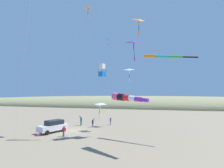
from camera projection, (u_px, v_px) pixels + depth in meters
ground_plane at (73, 131)px, 26.56m from camera, size 600.00×600.00×0.00m
dune_ridge_grassy at (127, 107)px, 79.64m from camera, size 28.00×240.00×10.64m
parked_car at (53, 126)px, 25.56m from camera, size 4.68×3.32×1.85m
cooler_box at (39, 134)px, 23.35m from camera, size 0.62×0.42×0.42m
person_adult_flyer at (81, 120)px, 31.18m from camera, size 0.66×0.59×1.85m
person_child_green_jacket at (93, 122)px, 29.57m from camera, size 0.56×0.53×1.56m
person_child_grey_jacket at (110, 121)px, 31.74m from camera, size 0.53×0.48×1.49m
person_bystander_far at (64, 130)px, 22.93m from camera, size 0.51×0.55×1.54m
kite_delta_striped_overhead at (129, 70)px, 31.97m from camera, size 2.08×8.12×11.12m
kite_box_black_fish_shape at (102, 70)px, 23.37m from camera, size 2.59×5.89×10.32m
kite_delta_white_trailing at (100, 104)px, 26.94m from camera, size 8.89×5.88×4.62m
kite_delta_red_high_left at (134, 43)px, 25.10m from camera, size 4.84×9.58×14.31m
kite_delta_purple_drifting at (88, 8)px, 26.69m from camera, size 6.22×6.17×20.38m
kite_delta_teal_far_right at (138, 20)px, 25.62m from camera, size 4.59×11.09×18.11m
kite_windsock_blue_topmost at (125, 98)px, 18.09m from camera, size 11.09×10.82×6.14m
kite_windsock_checkered_midright at (161, 56)px, 23.19m from camera, size 8.73×13.75×11.93m
kite_delta_long_streamer_right at (108, 39)px, 36.69m from camera, size 5.45×6.98×18.94m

